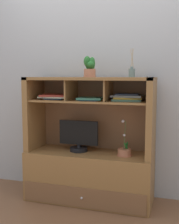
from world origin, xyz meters
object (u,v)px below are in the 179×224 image
Objects in this scene: media_console at (90,162)px; magazine_stack_right at (128,97)px; tv_monitor at (79,137)px; potted_orchid at (124,152)px; magazine_stack_left at (90,99)px; magazine_stack_centre at (55,96)px; diffuser_bottle at (132,72)px; potted_succulent at (90,67)px.

media_console is 0.80m from magazine_stack_right.
magazine_stack_right reaches higher than tv_monitor.
magazine_stack_left is at bearing -179.12° from potted_orchid.
media_console reaches higher than magazine_stack_centre.
magazine_stack_right is 0.25m from diffuser_bottle.
magazine_stack_right is at bearing 81.33° from potted_orchid.
magazine_stack_centre is at bearing -176.55° from magazine_stack_right.
potted_succulent is (-0.38, 0.04, 0.85)m from potted_orchid.
magazine_stack_left is 0.86× the size of magazine_stack_right.
tv_monitor is 0.88m from diffuser_bottle.
diffuser_bottle is at bearing 1.91° from media_console.
media_console reaches higher than potted_orchid.
media_console is at bearing 112.13° from magazine_stack_left.
potted_succulent is (-0.02, 0.04, 0.32)m from magazine_stack_left.
potted_orchid is 1.16× the size of magazine_stack_centre.
magazine_stack_left is 0.50m from diffuser_bottle.
potted_orchid is 1.30× the size of diffuser_bottle.
potted_orchid is 0.55m from magazine_stack_right.
magazine_stack_left is 0.40m from magazine_stack_centre.
magazine_stack_centre is 1.48× the size of potted_succulent.
magazine_stack_left is at bearing -168.28° from magazine_stack_right.
potted_succulent reaches higher than magazine_stack_right.
magazine_stack_centre is at bearing -178.56° from tv_monitor.
media_console is 0.79m from magazine_stack_centre.
magazine_stack_left is 1.29× the size of potted_succulent.
tv_monitor is 0.51m from potted_orchid.
magazine_stack_right is at bearing 153.72° from diffuser_bottle.
magazine_stack_right is 0.50m from potted_succulent.
tv_monitor is 1.32× the size of magazine_stack_right.
potted_orchid is 0.64m from magazine_stack_left.
magazine_stack_centre is at bearing -178.15° from diffuser_bottle.
potted_orchid is 1.33× the size of magazine_stack_left.
media_console is at bearing 2.53° from tv_monitor.
magazine_stack_left is 0.33m from potted_succulent.
potted_succulent is at bearing 2.56° from tv_monitor.
media_console is 4.82× the size of magazine_stack_left.
magazine_stack_centre is at bearing 175.63° from magazine_stack_left.
magazine_stack_left is at bearing -67.87° from media_console.
potted_succulent reaches higher than media_console.
potted_orchid is at bearing -98.67° from magazine_stack_right.
magazine_stack_centre is at bearing -178.22° from media_console.
potted_succulent is (0.12, 0.01, 0.74)m from tv_monitor.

